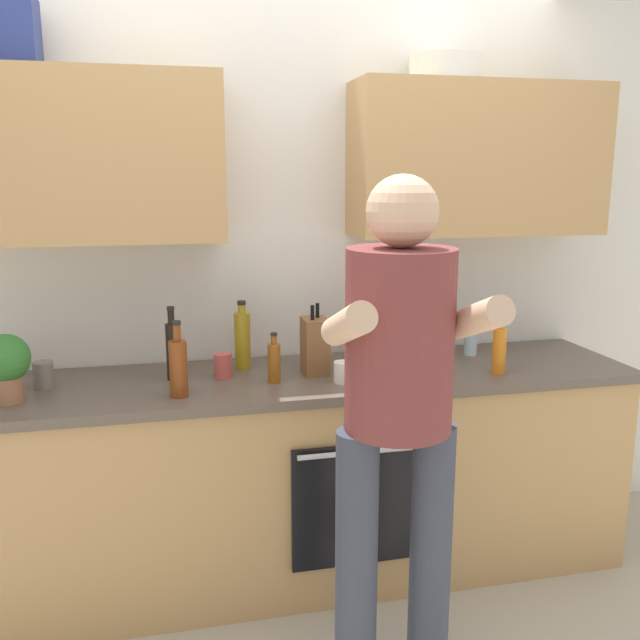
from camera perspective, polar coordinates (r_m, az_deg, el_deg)
ground_plane at (r=3.20m, az=-1.60°, el=-20.22°), size 12.00×12.00×0.00m
back_wall_unit at (r=2.99m, az=-2.94°, el=7.88°), size 4.00×0.38×2.50m
counter at (r=2.99m, az=-1.64°, el=-12.89°), size 2.84×0.67×0.90m
person_standing at (r=2.17m, az=6.59°, el=-6.61°), size 0.49×0.45×1.71m
bottle_vinegar at (r=2.58m, az=-11.78°, el=-3.84°), size 0.07×0.07×0.29m
bottle_syrup at (r=2.71m, az=-3.87°, el=-3.51°), size 0.05×0.05×0.20m
bottle_water at (r=3.19m, az=12.52°, el=-1.28°), size 0.06×0.06×0.22m
bottle_soy at (r=2.79m, az=-12.26°, el=-2.38°), size 0.05×0.05×0.30m
bottle_soda at (r=3.15m, az=9.80°, el=-1.41°), size 0.08×0.08×0.21m
bottle_juice at (r=2.92m, az=14.78°, el=-2.41°), size 0.06×0.06×0.25m
bottle_oil at (r=2.90m, az=-6.52°, el=-1.62°), size 0.07×0.07×0.29m
cup_stoneware at (r=2.85m, az=-22.16°, el=-4.29°), size 0.08×0.08×0.11m
cup_coffee at (r=2.72m, az=1.96°, el=-4.39°), size 0.08×0.08×0.08m
cup_ceramic at (r=2.80m, az=-8.13°, el=-3.79°), size 0.07×0.07×0.10m
knife_block at (r=2.82m, az=-0.42°, el=-2.17°), size 0.10×0.14×0.29m
potted_herb at (r=2.70m, az=-24.83°, el=-3.28°), size 0.18×0.18×0.25m
grocery_bag_crisps at (r=2.96m, az=4.72°, el=-2.46°), size 0.21×0.22×0.14m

